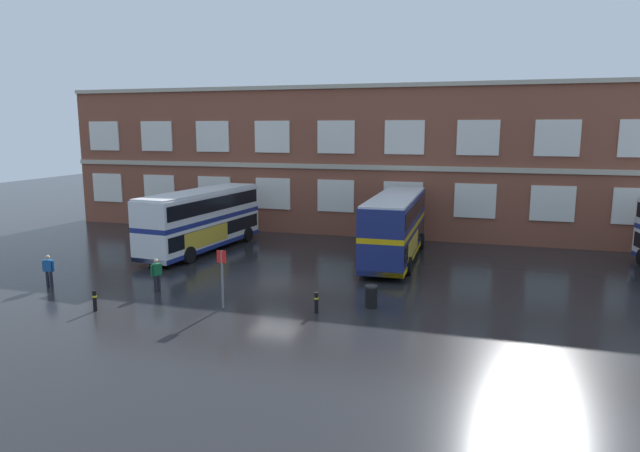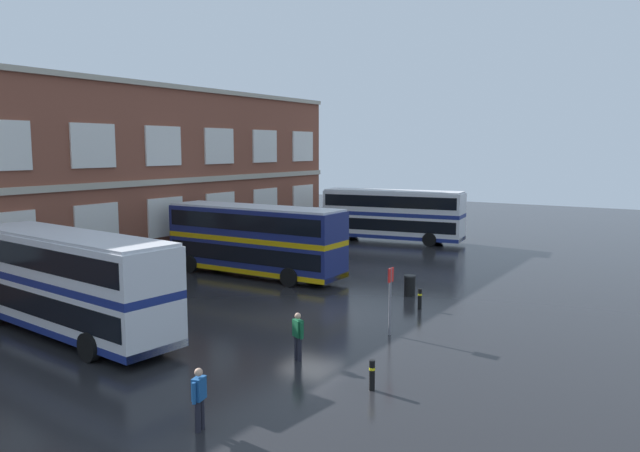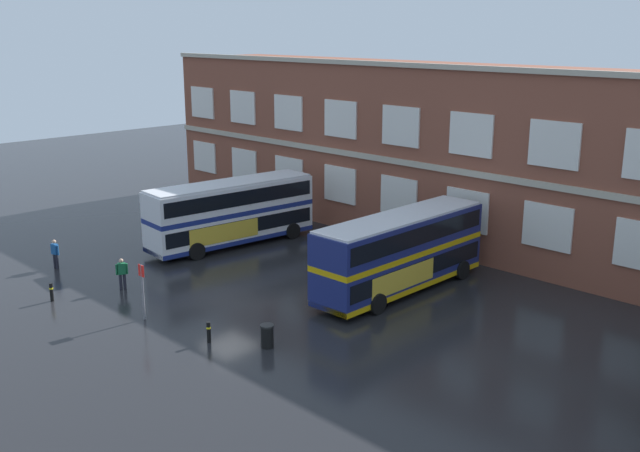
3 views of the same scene
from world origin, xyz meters
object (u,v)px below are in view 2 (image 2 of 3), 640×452
object	(u,v)px
double_decker_near	(70,282)
second_passenger	(298,334)
station_litter_bin	(410,285)
safety_bollard_west	(372,375)
bus_stand_flag	(390,295)
double_decker_middle	(255,239)
safety_bollard_east	(420,299)
waiting_passenger	(199,396)
double_decker_far	(393,214)

from	to	relation	value
double_decker_near	second_passenger	bearing A→B (deg)	-75.17
station_litter_bin	safety_bollard_west	world-z (taller)	station_litter_bin
bus_stand_flag	station_litter_bin	size ratio (longest dim) A/B	2.62
double_decker_middle	safety_bollard_west	world-z (taller)	double_decker_middle
double_decker_middle	safety_bollard_east	size ratio (longest dim) A/B	11.61
station_litter_bin	safety_bollard_west	bearing A→B (deg)	-160.91
safety_bollard_west	waiting_passenger	bearing A→B (deg)	152.15
station_litter_bin	safety_bollard_east	world-z (taller)	station_litter_bin
waiting_passenger	double_decker_middle	bearing A→B (deg)	34.36
bus_stand_flag	station_litter_bin	world-z (taller)	bus_stand_flag
double_decker_far	safety_bollard_east	xyz separation A→B (m)	(-17.98, -10.11, -1.66)
double_decker_far	safety_bollard_west	size ratio (longest dim) A/B	11.85
safety_bollard_west	safety_bollard_east	bearing A→B (deg)	15.10
double_decker_far	safety_bollard_west	distance (m)	30.46
double_decker_far	station_litter_bin	size ratio (longest dim) A/B	10.93
bus_stand_flag	station_litter_bin	xyz separation A→B (m)	(6.48, 2.07, -1.12)
double_decker_near	bus_stand_flag	world-z (taller)	double_decker_near
double_decker_middle	station_litter_bin	xyz separation A→B (m)	(0.45, -9.53, -1.63)
double_decker_far	safety_bollard_west	world-z (taller)	double_decker_far
double_decker_far	bus_stand_flag	distance (m)	24.72
station_litter_bin	second_passenger	bearing A→B (deg)	-176.52
bus_stand_flag	safety_bollard_west	distance (m)	5.83
waiting_passenger	bus_stand_flag	size ratio (longest dim) A/B	0.63
safety_bollard_east	bus_stand_flag	bearing A→B (deg)	-172.32
double_decker_far	double_decker_near	bearing A→B (deg)	-179.83
double_decker_far	waiting_passenger	size ratio (longest dim) A/B	6.62
double_decker_near	safety_bollard_west	xyz separation A→B (m)	(1.44, -12.63, -1.66)
double_decker_far	station_litter_bin	distance (m)	18.07
double_decker_middle	bus_stand_flag	distance (m)	13.09
double_decker_near	safety_bollard_west	size ratio (longest dim) A/B	11.79
double_decker_near	station_litter_bin	xyz separation A→B (m)	(13.27, -8.53, -1.63)
bus_stand_flag	safety_bollard_east	world-z (taller)	bus_stand_flag
station_litter_bin	safety_bollard_east	bearing A→B (deg)	-145.64
double_decker_near	waiting_passenger	xyz separation A→B (m)	(-3.38, -10.08, -1.22)
double_decker_middle	bus_stand_flag	xyz separation A→B (m)	(-6.03, -11.60, -0.51)
double_decker_middle	second_passenger	world-z (taller)	double_decker_middle
safety_bollard_west	double_decker_middle	bearing A→B (deg)	50.15
double_decker_middle	double_decker_far	world-z (taller)	same
waiting_passenger	station_litter_bin	bearing A→B (deg)	5.29
safety_bollard_west	safety_bollard_east	xyz separation A→B (m)	(9.65, 2.60, 0.00)
second_passenger	safety_bollard_east	world-z (taller)	second_passenger
double_decker_middle	waiting_passenger	distance (m)	19.67
double_decker_far	safety_bollard_east	size ratio (longest dim) A/B	11.85
safety_bollard_east	station_litter_bin	bearing A→B (deg)	34.36
double_decker_near	safety_bollard_east	world-z (taller)	double_decker_near
double_decker_near	double_decker_middle	world-z (taller)	same
double_decker_middle	waiting_passenger	world-z (taller)	double_decker_middle
double_decker_middle	bus_stand_flag	bearing A→B (deg)	-117.44
double_decker_near	safety_bollard_east	size ratio (longest dim) A/B	11.79
bus_stand_flag	safety_bollard_east	xyz separation A→B (m)	(4.30, 0.58, -1.14)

